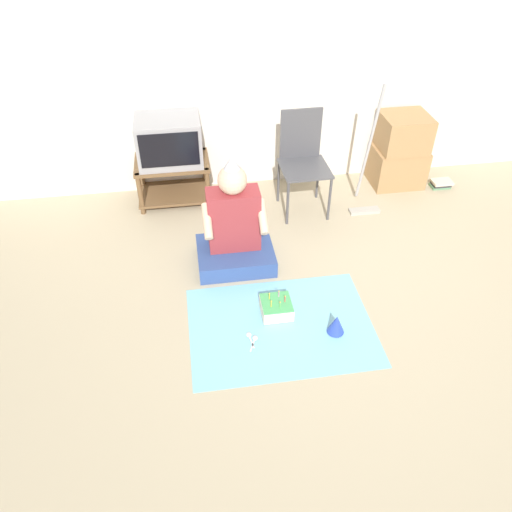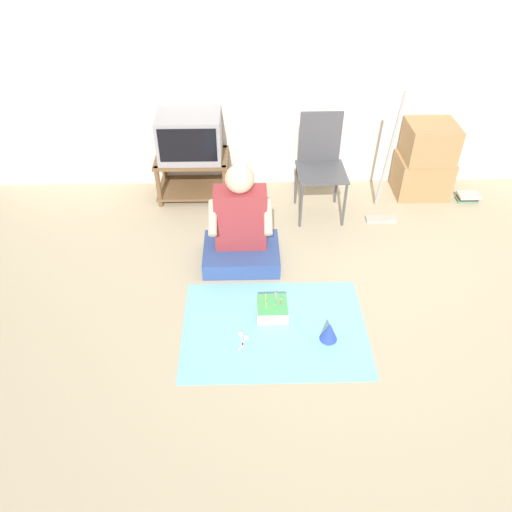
# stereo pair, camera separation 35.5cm
# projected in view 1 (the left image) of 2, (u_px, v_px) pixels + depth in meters

# --- Properties ---
(ground_plane) EXTENTS (16.00, 16.00, 0.00)m
(ground_plane) POSITION_uv_depth(u_px,v_px,m) (353.00, 317.00, 3.57)
(ground_plane) COLOR tan
(wall_back) EXTENTS (6.40, 0.06, 2.55)m
(wall_back) POSITION_uv_depth(u_px,v_px,m) (301.00, 48.00, 4.32)
(wall_back) COLOR silver
(wall_back) RESTS_ON ground_plane
(tv_stand) EXTENTS (0.67, 0.45, 0.41)m
(tv_stand) POSITION_uv_depth(u_px,v_px,m) (173.00, 177.00, 4.63)
(tv_stand) COLOR brown
(tv_stand) RESTS_ON ground_plane
(tv) EXTENTS (0.56, 0.44, 0.40)m
(tv) POSITION_uv_depth(u_px,v_px,m) (169.00, 140.00, 4.40)
(tv) COLOR #99999E
(tv) RESTS_ON tv_stand
(folding_chair) EXTENTS (0.43, 0.43, 0.90)m
(folding_chair) POSITION_uv_depth(u_px,v_px,m) (303.00, 156.00, 4.40)
(folding_chair) COLOR #4C4C51
(folding_chair) RESTS_ON ground_plane
(cardboard_box_stack) EXTENTS (0.49, 0.41, 0.71)m
(cardboard_box_stack) POSITION_uv_depth(u_px,v_px,m) (400.00, 151.00, 4.82)
(cardboard_box_stack) COLOR #A87F51
(cardboard_box_stack) RESTS_ON ground_plane
(dust_mop) EXTENTS (0.28, 0.31, 1.20)m
(dust_mop) POSITION_uv_depth(u_px,v_px,m) (367.00, 175.00, 4.45)
(dust_mop) COLOR #B2ADA3
(dust_mop) RESTS_ON ground_plane
(book_pile) EXTENTS (0.20, 0.14, 0.07)m
(book_pile) POSITION_uv_depth(u_px,v_px,m) (441.00, 184.00, 4.94)
(book_pile) COLOR #60936B
(book_pile) RESTS_ON ground_plane
(person_seated) EXTENTS (0.60, 0.48, 0.92)m
(person_seated) POSITION_uv_depth(u_px,v_px,m) (234.00, 230.00, 3.88)
(person_seated) COLOR #334C8C
(person_seated) RESTS_ON ground_plane
(party_cloth) EXTENTS (1.28, 0.94, 0.01)m
(party_cloth) POSITION_uv_depth(u_px,v_px,m) (281.00, 326.00, 3.50)
(party_cloth) COLOR #7FC6E0
(party_cloth) RESTS_ON ground_plane
(birthday_cake) EXTENTS (0.22, 0.22, 0.16)m
(birthday_cake) POSITION_uv_depth(u_px,v_px,m) (276.00, 307.00, 3.56)
(birthday_cake) COLOR #F4E0C6
(birthday_cake) RESTS_ON party_cloth
(party_hat_blue) EXTENTS (0.12, 0.12, 0.15)m
(party_hat_blue) POSITION_uv_depth(u_px,v_px,m) (336.00, 324.00, 3.41)
(party_hat_blue) COLOR blue
(party_hat_blue) RESTS_ON party_cloth
(plastic_spoon_near) EXTENTS (0.04, 0.14, 0.01)m
(plastic_spoon_near) POSITION_uv_depth(u_px,v_px,m) (250.00, 337.00, 3.41)
(plastic_spoon_near) COLOR white
(plastic_spoon_near) RESTS_ON party_cloth
(plastic_spoon_far) EXTENTS (0.07, 0.14, 0.01)m
(plastic_spoon_far) POSITION_uv_depth(u_px,v_px,m) (255.00, 340.00, 3.39)
(plastic_spoon_far) COLOR white
(plastic_spoon_far) RESTS_ON party_cloth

